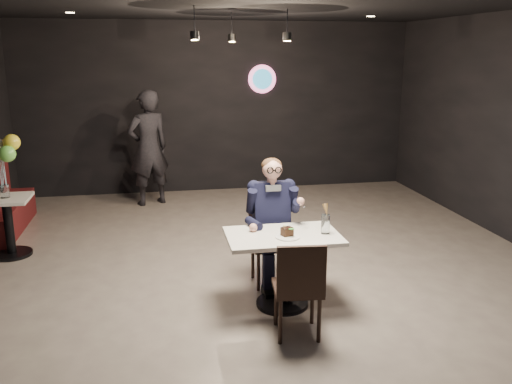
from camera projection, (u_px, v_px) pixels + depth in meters
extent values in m
plane|color=gray|center=(269.00, 291.00, 5.77)|extent=(9.00, 9.00, 0.00)
cube|color=black|center=(238.00, 19.00, 6.95)|extent=(1.40, 1.20, 0.36)
cube|color=white|center=(282.00, 270.00, 5.36)|extent=(1.10, 0.70, 0.75)
cube|color=black|center=(271.00, 243.00, 5.86)|extent=(0.42, 0.46, 0.92)
cube|color=black|center=(297.00, 286.00, 4.79)|extent=(0.47, 0.50, 0.92)
cube|color=black|center=(271.00, 220.00, 5.80)|extent=(0.60, 0.80, 1.44)
cylinder|color=white|center=(288.00, 237.00, 5.17)|extent=(0.24, 0.24, 0.01)
cube|color=black|center=(287.00, 232.00, 5.19)|extent=(0.12, 0.11, 0.07)
ellipsoid|color=green|center=(292.00, 229.00, 5.14)|extent=(0.06, 0.04, 0.01)
cylinder|color=silver|center=(325.00, 224.00, 5.27)|extent=(0.08, 0.08, 0.19)
cone|color=#B47D49|center=(326.00, 210.00, 5.24)|extent=(0.07, 0.07, 0.12)
cube|color=#420E12|center=(4.00, 201.00, 7.57)|extent=(0.45, 1.80, 0.90)
cube|color=white|center=(9.00, 229.00, 6.70)|extent=(0.56, 0.56, 0.70)
cylinder|color=silver|center=(5.00, 191.00, 6.58)|extent=(0.11, 0.11, 0.16)
cube|color=yellow|center=(1.00, 161.00, 6.48)|extent=(0.36, 0.36, 0.60)
imported|color=black|center=(148.00, 148.00, 8.86)|extent=(0.81, 0.68, 1.89)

